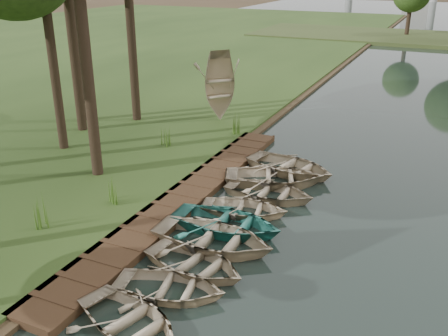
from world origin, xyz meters
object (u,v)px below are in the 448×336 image
at_px(rowboat_0, 130,319).
at_px(rowboat_1, 170,285).
at_px(rowboat_2, 195,261).
at_px(stored_rowboat, 219,113).
at_px(boardwalk, 184,198).

height_order(rowboat_0, rowboat_1, rowboat_0).
bearing_deg(rowboat_0, rowboat_2, 12.98).
bearing_deg(rowboat_1, rowboat_2, -13.68).
bearing_deg(rowboat_2, stored_rowboat, 32.12).
distance_m(boardwalk, rowboat_1, 5.82).
distance_m(rowboat_0, rowboat_1, 1.65).
bearing_deg(rowboat_0, stored_rowboat, 35.40).
relative_size(boardwalk, rowboat_0, 4.96).
xyz_separation_m(boardwalk, rowboat_0, (2.30, -6.90, 0.23)).
xyz_separation_m(boardwalk, rowboat_2, (2.53, -3.97, 0.23)).
height_order(boardwalk, rowboat_1, rowboat_1).
bearing_deg(stored_rowboat, rowboat_1, -119.11).
distance_m(boardwalk, rowboat_2, 4.71).
bearing_deg(rowboat_2, rowboat_1, -172.96).
bearing_deg(boardwalk, rowboat_0, -71.54).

